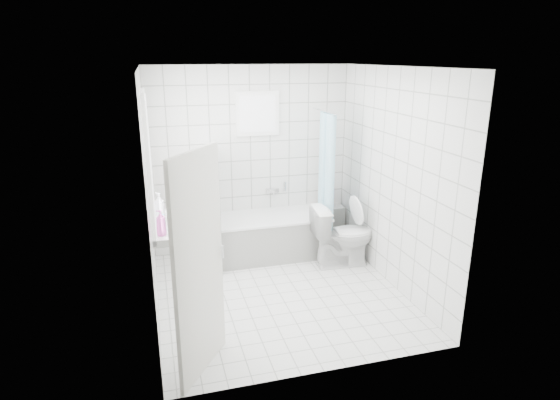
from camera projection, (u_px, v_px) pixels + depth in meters
name	position (u px, v px, depth m)	size (l,w,h in m)	color
ground	(279.00, 293.00, 5.57)	(3.00, 3.00, 0.00)	white
ceiling	(279.00, 67.00, 4.80)	(3.00, 3.00, 0.00)	white
wall_back	(251.00, 160.00, 6.56)	(2.80, 0.02, 2.60)	white
wall_front	(329.00, 236.00, 3.80)	(2.80, 0.02, 2.60)	white
wall_left	(149.00, 198.00, 4.82)	(0.02, 3.00, 2.60)	white
wall_right	(393.00, 180.00, 5.54)	(0.02, 3.00, 2.60)	white
window_left	(151.00, 163.00, 5.02)	(0.01, 0.90, 1.40)	white
window_back	(258.00, 114.00, 6.36)	(0.50, 0.01, 0.50)	white
window_sill	(160.00, 227.00, 5.25)	(0.18, 1.02, 0.08)	white
door	(199.00, 267.00, 3.95)	(0.04, 0.80, 2.00)	silver
bathtub	(272.00, 235.00, 6.57)	(1.56, 0.77, 0.58)	white
partition_wall	(210.00, 211.00, 6.17)	(0.15, 0.85, 1.50)	white
tiled_ledge	(329.00, 224.00, 7.06)	(0.40, 0.24, 0.55)	white
toilet	(343.00, 235.00, 6.22)	(0.46, 0.82, 0.83)	white
curtain_rod	(324.00, 111.00, 6.23)	(0.02, 0.02, 0.80)	silver
shower_curtain	(325.00, 179.00, 6.37)	(0.14, 0.48, 1.78)	#49B3D8
tub_faucet	(272.00, 190.00, 6.74)	(0.18, 0.06, 0.06)	silver
sill_bottles	(160.00, 214.00, 5.17)	(0.19, 0.73, 0.33)	white
ledge_bottles	(329.00, 199.00, 6.92)	(0.17, 0.16, 0.27)	red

